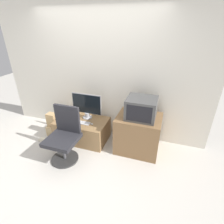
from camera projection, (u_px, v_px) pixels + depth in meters
name	position (u px, v px, depth m)	size (l,w,h in m)	color
ground_plane	(72.00, 170.00, 2.95)	(12.00, 12.00, 0.00)	beige
wall_back	(99.00, 74.00, 3.47)	(4.40, 0.05, 2.60)	silver
desk	(82.00, 130.00, 3.64)	(1.04, 0.64, 0.45)	#937047
side_stand	(138.00, 133.00, 3.28)	(0.80, 0.63, 0.71)	olive
main_monitor	(87.00, 106.00, 3.52)	(0.63, 0.19, 0.52)	#B2B2B7
keyboard	(82.00, 123.00, 3.44)	(0.31, 0.12, 0.01)	silver
mouse	(92.00, 124.00, 3.39)	(0.05, 0.03, 0.03)	silver
crt_tv	(141.00, 108.00, 3.01)	(0.51, 0.47, 0.37)	#474747
office_chair	(64.00, 137.00, 3.03)	(0.52, 0.52, 0.97)	#333333
cardboard_box_lower	(54.00, 130.00, 3.85)	(0.21, 0.26, 0.22)	#D1B27F
cardboard_box_upper	(52.00, 120.00, 3.73)	(0.19, 0.15, 0.29)	tan
book	(45.00, 140.00, 3.67)	(0.24, 0.13, 0.02)	beige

